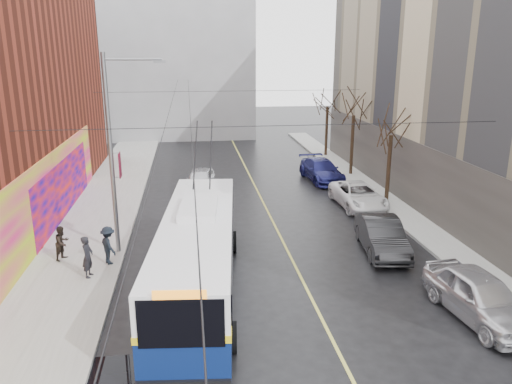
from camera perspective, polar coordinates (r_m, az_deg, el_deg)
ground at (r=15.34m, az=4.94°, el=-20.47°), size 140.00×140.00×0.00m
sidewalk_left at (r=26.16m, az=-18.55°, el=-5.06°), size 4.00×60.00×0.15m
sidewalk_right at (r=28.26m, az=17.65°, el=-3.41°), size 2.00×60.00×0.15m
lane_line at (r=27.90m, az=1.76°, el=-3.05°), size 0.12×50.00×0.01m
building_far at (r=57.09m, az=-11.24°, el=15.62°), size 20.50×12.10×18.00m
streetlight_pole at (r=22.66m, az=-15.88°, el=4.56°), size 2.65×0.60×9.00m
catenary_wires at (r=26.93m, az=-7.03°, el=9.79°), size 18.00×60.00×0.22m
tree_near at (r=30.70m, az=15.29°, el=7.71°), size 3.20×3.20×6.40m
tree_mid at (r=37.17m, az=11.16°, el=9.76°), size 3.20×3.20×6.68m
tree_far at (r=43.83m, az=8.21°, el=10.65°), size 3.20×3.20×6.57m
puddle at (r=15.62m, az=-15.36°, el=-20.28°), size 2.66×2.70×0.01m
pigeons_flying at (r=23.05m, az=-5.72°, el=10.86°), size 4.34×2.10×0.96m
trolleybus at (r=19.23m, az=-6.64°, el=-7.02°), size 3.76×12.46×5.83m
parked_car_a at (r=19.36m, az=24.21°, el=-10.80°), size 2.46×5.09×1.68m
parked_car_b at (r=23.91m, az=14.16°, el=-4.86°), size 2.27×4.96×1.58m
parked_car_c at (r=30.36m, az=11.62°, el=-0.39°), size 2.53×5.20×1.42m
parked_car_d at (r=36.05m, az=7.50°, el=2.48°), size 2.59×5.40×1.52m
following_car at (r=33.38m, az=-6.41°, el=1.39°), size 2.37×4.57×1.48m
pedestrian_a at (r=21.47m, az=-18.69°, el=-7.01°), size 0.50×0.69×1.74m
pedestrian_b at (r=23.61m, az=-21.27°, el=-5.43°), size 0.87×0.93×1.54m
pedestrian_c at (r=22.48m, az=-16.51°, el=-5.86°), size 1.10×1.25×1.68m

